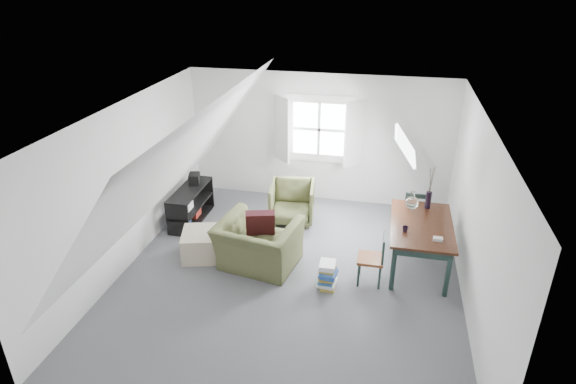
% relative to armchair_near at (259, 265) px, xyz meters
% --- Properties ---
extents(floor, '(5.50, 5.50, 0.00)m').
position_rel_armchair_near_xyz_m(floor, '(0.52, -0.17, 0.00)').
color(floor, '#535459').
rests_on(floor, ground).
extents(ceiling, '(5.50, 5.50, 0.00)m').
position_rel_armchair_near_xyz_m(ceiling, '(0.52, -0.17, 2.50)').
color(ceiling, white).
rests_on(ceiling, wall_back).
extents(wall_back, '(5.00, 0.00, 5.00)m').
position_rel_armchair_near_xyz_m(wall_back, '(0.52, 2.58, 1.25)').
color(wall_back, silver).
rests_on(wall_back, ground).
extents(wall_front, '(5.00, 0.00, 5.00)m').
position_rel_armchair_near_xyz_m(wall_front, '(0.52, -2.92, 1.25)').
color(wall_front, silver).
rests_on(wall_front, ground).
extents(wall_left, '(0.00, 5.50, 5.50)m').
position_rel_armchair_near_xyz_m(wall_left, '(-1.98, -0.17, 1.25)').
color(wall_left, silver).
rests_on(wall_left, ground).
extents(wall_right, '(0.00, 5.50, 5.50)m').
position_rel_armchair_near_xyz_m(wall_right, '(3.02, -0.17, 1.25)').
color(wall_right, silver).
rests_on(wall_right, ground).
extents(slope_left, '(3.19, 5.50, 4.48)m').
position_rel_armchair_near_xyz_m(slope_left, '(-1.03, -0.17, 1.78)').
color(slope_left, white).
rests_on(slope_left, wall_left).
extents(slope_right, '(3.19, 5.50, 4.48)m').
position_rel_armchair_near_xyz_m(slope_right, '(2.07, -0.17, 1.78)').
color(slope_right, white).
rests_on(slope_right, wall_right).
extents(dormer_window, '(1.71, 0.35, 1.30)m').
position_rel_armchair_near_xyz_m(dormer_window, '(0.52, 2.50, 1.45)').
color(dormer_window, white).
rests_on(dormer_window, wall_back).
extents(skylight, '(0.35, 0.75, 0.47)m').
position_rel_armchair_near_xyz_m(skylight, '(2.07, 1.13, 1.75)').
color(skylight, white).
rests_on(skylight, slope_right).
extents(armchair_near, '(1.33, 1.21, 0.76)m').
position_rel_armchair_near_xyz_m(armchair_near, '(0.00, 0.00, 0.00)').
color(armchair_near, '#484C29').
rests_on(armchair_near, floor).
extents(armchair_far, '(0.87, 0.89, 0.73)m').
position_rel_armchair_near_xyz_m(armchair_far, '(0.20, 1.56, 0.00)').
color(armchair_far, '#484C29').
rests_on(armchair_far, floor).
extents(throw_pillow, '(0.49, 0.37, 0.46)m').
position_rel_armchair_near_xyz_m(throw_pillow, '(0.00, 0.15, 0.67)').
color(throw_pillow, '#360E13').
rests_on(throw_pillow, armchair_near).
extents(ottoman, '(0.79, 0.79, 0.43)m').
position_rel_armchair_near_xyz_m(ottoman, '(-0.94, 0.09, 0.21)').
color(ottoman, tan).
rests_on(ottoman, floor).
extents(dining_table, '(0.91, 1.52, 0.76)m').
position_rel_armchair_near_xyz_m(dining_table, '(2.41, 0.49, 0.66)').
color(dining_table, black).
rests_on(dining_table, floor).
extents(demijohn, '(0.21, 0.21, 0.29)m').
position_rel_armchair_near_xyz_m(demijohn, '(2.26, 0.94, 0.88)').
color(demijohn, silver).
rests_on(demijohn, dining_table).
extents(vase_twigs, '(0.09, 0.10, 0.70)m').
position_rel_armchair_near_xyz_m(vase_twigs, '(2.51, 1.04, 0.91)').
color(vase_twigs, black).
rests_on(vase_twigs, dining_table).
extents(cup, '(0.10, 0.10, 0.08)m').
position_rel_armchair_near_xyz_m(cup, '(2.16, 0.19, 0.76)').
color(cup, black).
rests_on(cup, dining_table).
extents(paper_box, '(0.13, 0.09, 0.04)m').
position_rel_armchair_near_xyz_m(paper_box, '(2.61, 0.04, 0.78)').
color(paper_box, white).
rests_on(paper_box, dining_table).
extents(dining_chair_far, '(0.41, 0.41, 0.87)m').
position_rel_armchair_near_xyz_m(dining_chair_far, '(2.35, 1.46, 0.45)').
color(dining_chair_far, brown).
rests_on(dining_chair_far, floor).
extents(dining_chair_near, '(0.37, 0.37, 0.80)m').
position_rel_armchair_near_xyz_m(dining_chair_near, '(1.74, -0.07, 0.41)').
color(dining_chair_near, brown).
rests_on(dining_chair_near, floor).
extents(media_shelf, '(0.41, 1.23, 0.63)m').
position_rel_armchair_near_xyz_m(media_shelf, '(-1.59, 1.13, 0.28)').
color(media_shelf, black).
rests_on(media_shelf, floor).
extents(electronics_box, '(0.24, 0.30, 0.21)m').
position_rel_armchair_near_xyz_m(electronics_box, '(-1.59, 1.42, 0.72)').
color(electronics_box, black).
rests_on(electronics_box, media_shelf).
extents(magazine_stack, '(0.30, 0.35, 0.40)m').
position_rel_armchair_near_xyz_m(magazine_stack, '(1.12, -0.33, 0.20)').
color(magazine_stack, '#B29933').
rests_on(magazine_stack, floor).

